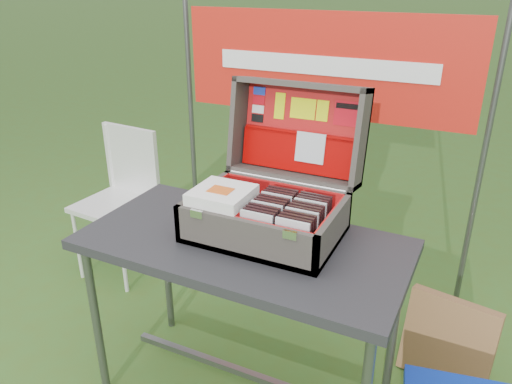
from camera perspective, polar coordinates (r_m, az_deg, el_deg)
The scene contains 86 objects.
table at distance 2.18m, azimuth -1.37°, elevation -14.68°, with size 1.27×0.64×0.79m, color #27282A, non-canonical shape.
table_top at distance 1.96m, azimuth -1.47°, elevation -6.02°, with size 1.27×0.64×0.04m, color #27282A.
table_leg_fl at distance 2.30m, azimuth -17.75°, elevation -14.15°, with size 0.04×0.04×0.75m, color #59595B.
table_leg_bl at distance 2.62m, azimuth -10.18°, elevation -8.24°, with size 0.04×0.04×0.75m, color #59595B.
table_leg_br at distance 2.25m, azimuth 15.46°, elevation -14.82°, with size 0.04×0.04×0.75m, color #59595B.
table_brace at distance 2.36m, azimuth -1.30°, elevation -19.96°, with size 1.12×0.03×0.03m, color #59595B.
suitcase at distance 1.93m, azimuth 1.87°, elevation 2.99°, with size 0.57×0.57×0.54m, color #48433E, non-canonical shape.
suitcase_base_bottom at distance 1.99m, azimuth 1.07°, elevation -4.61°, with size 0.57×0.41×0.02m, color #48433E.
suitcase_base_wall_front at distance 1.80m, azimuth -1.49°, elevation -5.42°, with size 0.57×0.02×0.15m, color #48433E.
suitcase_base_wall_back at distance 2.12m, azimuth 3.27°, elevation -0.79°, with size 0.57×0.02×0.15m, color #48433E.
suitcase_base_wall_left at distance 2.07m, azimuth -5.86°, elevation -1.43°, with size 0.02×0.41×0.15m, color #48433E.
suitcase_base_wall_right at distance 1.87m, azimuth 8.81°, elevation -4.52°, with size 0.02×0.41×0.15m, color #48433E.
suitcase_liner_floor at distance 1.98m, azimuth 1.07°, elevation -4.25°, with size 0.53×0.36×0.01m, color red.
suitcase_latch_left at distance 1.84m, azimuth -6.79°, elevation -2.51°, with size 0.05×0.01×0.03m, color silver.
suitcase_latch_right at distance 1.69m, azimuth 3.90°, elevation -4.91°, with size 0.05×0.01×0.03m, color silver.
suitcase_hinge at distance 2.10m, azimuth 3.43°, elevation 1.24°, with size 0.02×0.02×0.52m, color silver.
suitcase_lid_back at distance 2.19m, azimuth 5.33°, elevation 7.09°, with size 0.57×0.41×0.02m, color #48433E.
suitcase_lid_rim_far at distance 2.12m, azimuth 5.25°, elevation 12.14°, with size 0.57×0.02×0.15m, color #48433E.
suitcase_lid_rim_near at distance 2.16m, azimuth 4.22°, elevation 1.88°, with size 0.57×0.02×0.15m, color #48433E.
suitcase_lid_rim_left at distance 2.24m, azimuth -1.93°, elevation 7.86°, with size 0.02×0.41×0.15m, color #48433E.
suitcase_lid_rim_right at distance 2.05m, azimuth 11.94°, elevation 5.87°, with size 0.02×0.41×0.15m, color #48433E.
suitcase_lid_liner at distance 2.18m, azimuth 5.20°, elevation 7.06°, with size 0.52×0.36×0.01m, color red.
suitcase_liner_wall_front at distance 1.81m, azimuth -1.29°, elevation -4.91°, with size 0.53×0.01×0.13m, color red.
suitcase_liner_wall_back at distance 2.10m, azimuth 3.13°, elevation -0.65°, with size 0.53×0.01×0.13m, color red.
suitcase_liner_wall_left at distance 2.06m, azimuth -5.53°, elevation -1.22°, with size 0.01×0.36×0.13m, color red.
suitcase_liner_wall_right at distance 1.87m, azimuth 8.41°, elevation -4.13°, with size 0.01×0.36×0.13m, color red.
suitcase_lid_pocket at distance 2.17m, azimuth 4.77°, elevation 4.54°, with size 0.51×0.16×0.03m, color #980201.
suitcase_pocket_edge at distance 2.16m, azimuth 4.93°, elevation 6.66°, with size 0.50×0.02×0.02m, color #980201.
suitcase_pocket_cd at distance 2.13m, azimuth 6.23°, elevation 5.05°, with size 0.13×0.13×0.01m, color silver.
lid_sticker_cc_a at distance 2.24m, azimuth 0.40°, elevation 11.48°, with size 0.06×0.03×0.00m, color #1933B2.
lid_sticker_cc_b at distance 2.24m, azimuth 0.32°, elevation 10.46°, with size 0.06×0.03×0.00m, color red.
lid_sticker_cc_c at distance 2.24m, azimuth 0.23°, elevation 9.45°, with size 0.06×0.03×0.00m, color white.
lid_sticker_cc_d at distance 2.25m, azimuth 0.15°, elevation 8.44°, with size 0.06×0.03×0.00m, color black.
lid_card_neon_tall at distance 2.20m, azimuth 2.73°, elevation 9.80°, with size 0.05×0.11×0.00m, color #DDEB09.
lid_card_neon_main at distance 2.16m, azimuth 5.39°, elevation 9.47°, with size 0.11×0.09×0.00m, color #DDEB09.
lid_card_neon_small at distance 2.14m, azimuth 7.60°, elevation 9.18°, with size 0.05×0.09×0.00m, color #DDEB09.
lid_sticker_band at distance 2.11m, azimuth 10.27°, elevation 8.81°, with size 0.10×0.10×0.00m, color red.
lid_sticker_band_bar at distance 2.11m, azimuth 10.37°, elevation 9.62°, with size 0.09×0.02×0.00m, color black.
cd_left_0 at distance 1.80m, azimuth 0.05°, elevation -4.47°, with size 0.13×0.01×0.15m, color silver.
cd_left_1 at distance 1.82m, azimuth 0.35°, elevation -4.17°, with size 0.13×0.01×0.15m, color black.
cd_left_2 at distance 1.84m, azimuth 0.65°, elevation -3.87°, with size 0.13×0.01×0.15m, color black.
cd_left_3 at distance 1.86m, azimuth 0.95°, elevation -3.58°, with size 0.13×0.01×0.15m, color black.
cd_left_4 at distance 1.88m, azimuth 1.23°, elevation -3.30°, with size 0.13×0.01×0.15m, color silver.
cd_left_5 at distance 1.89m, azimuth 1.52°, elevation -3.02°, with size 0.13×0.01×0.15m, color black.
cd_left_6 at distance 1.91m, azimuth 1.79°, elevation -2.74°, with size 0.13×0.01×0.15m, color black.
cd_left_7 at distance 1.93m, azimuth 2.06°, elevation -2.47°, with size 0.13×0.01×0.15m, color black.
cd_left_8 at distance 1.95m, azimuth 2.33°, elevation -2.21°, with size 0.13×0.01×0.15m, color silver.
cd_left_9 at distance 1.97m, azimuth 2.59°, elevation -1.95°, with size 0.13×0.01×0.15m, color black.
cd_left_10 at distance 1.99m, azimuth 2.85°, elevation -1.69°, with size 0.13×0.01×0.15m, color black.
cd_left_11 at distance 2.01m, azimuth 3.10°, elevation -1.44°, with size 0.13×0.01×0.15m, color black.
cd_right_0 at distance 1.76m, azimuth 4.14°, elevation -5.38°, with size 0.13×0.01×0.15m, color silver.
cd_right_1 at distance 1.77m, azimuth 4.41°, elevation -5.06°, with size 0.13×0.01×0.15m, color black.
cd_right_2 at distance 1.79m, azimuth 4.67°, elevation -4.75°, with size 0.13×0.01×0.15m, color black.
cd_right_3 at distance 1.81m, azimuth 4.93°, elevation -4.44°, with size 0.13×0.01×0.15m, color black.
cd_right_4 at distance 1.83m, azimuth 5.19°, elevation -4.13°, with size 0.13×0.01×0.15m, color silver.
cd_right_5 at distance 1.85m, azimuth 5.44°, elevation -3.84°, with size 0.13×0.01×0.15m, color black.
cd_right_6 at distance 1.87m, azimuth 5.68°, elevation -3.55°, with size 0.13×0.01×0.15m, color black.
cd_right_7 at distance 1.89m, azimuth 5.92°, elevation -3.26°, with size 0.13×0.01×0.15m, color black.
cd_right_8 at distance 1.91m, azimuth 6.15°, elevation -2.98°, with size 0.13×0.01×0.15m, color silver.
cd_right_9 at distance 1.93m, azimuth 6.38°, elevation -2.71°, with size 0.13×0.01×0.15m, color black.
cd_right_10 at distance 1.94m, azimuth 6.61°, elevation -2.44°, with size 0.13×0.01×0.15m, color black.
cd_right_11 at distance 1.96m, azimuth 6.83°, elevation -2.18°, with size 0.13×0.01×0.15m, color black.
songbook_0 at distance 1.92m, azimuth -3.89°, elevation -0.87°, with size 0.22×0.22×0.01m, color white.
songbook_1 at distance 1.92m, azimuth -3.89°, elevation -0.73°, with size 0.22×0.22×0.01m, color white.
songbook_2 at distance 1.92m, azimuth -3.90°, elevation -0.59°, with size 0.22×0.22×0.01m, color white.
songbook_3 at distance 1.91m, azimuth -3.90°, elevation -0.46°, with size 0.22×0.22×0.01m, color white.
songbook_4 at distance 1.91m, azimuth -3.90°, elevation -0.32°, with size 0.22×0.22×0.01m, color white.
songbook_5 at distance 1.91m, azimuth -3.91°, elevation -0.19°, with size 0.22×0.22×0.01m, color white.
songbook_6 at distance 1.91m, azimuth -3.91°, elevation -0.05°, with size 0.22×0.22×0.01m, color white.
songbook_7 at distance 1.91m, azimuth -3.92°, elevation 0.09°, with size 0.22×0.22×0.01m, color white.
songbook_8 at distance 1.90m, azimuth -3.92°, elevation 0.23°, with size 0.22×0.22×0.01m, color white.
songbook_graphic at distance 1.89m, azimuth -4.07°, elevation 0.23°, with size 0.09×0.07×0.00m, color #D85919.
chair at distance 3.14m, azimuth -15.81°, elevation -1.61°, with size 0.41×0.45×0.90m, color silver, non-canonical shape.
chair_seat at distance 3.14m, azimuth -15.83°, elevation -1.45°, with size 0.41×0.41×0.03m, color silver.
chair_backrest at distance 3.19m, azimuth -14.03°, elevation 3.55°, with size 0.41×0.03×0.43m, color silver.
chair_leg_fl at distance 3.24m, azimuth -19.71°, elevation -5.71°, with size 0.02×0.02×0.46m, color silver.
chair_leg_fr at distance 3.02m, azimuth -14.95°, elevation -7.28°, with size 0.02×0.02×0.46m, color silver.
chair_leg_bl at distance 3.46m, azimuth -15.75°, elevation -3.25°, with size 0.02×0.02×0.46m, color silver.
chair_leg_br at distance 3.26m, azimuth -11.08°, elevation -4.52°, with size 0.02×0.02×0.46m, color silver.
chair_upright_left at distance 3.30m, azimuth -16.37°, elevation 3.79°, with size 0.02×0.02×0.43m, color silver.
chair_upright_right at distance 3.09m, azimuth -11.50°, elevation 2.93°, with size 0.02×0.02×0.43m, color silver.
cardboard_box at distance 2.53m, azimuth 21.07°, elevation -15.65°, with size 0.40×0.06×0.42m, color #91643F.
banner_post_left at distance 3.21m, azimuth -7.34°, elevation 7.34°, with size 0.03×0.03×1.70m, color #59595B.
banner_post_right at distance 2.74m, azimuth 24.33°, elevation 2.40°, with size 0.03×0.03×1.70m, color #59595B.
banner at distance 2.74m, azimuth 7.67°, elevation 14.15°, with size 1.60×0.01×0.55m, color red.
banner_text at distance 2.73m, azimuth 7.58°, elevation 14.12°, with size 1.20×0.00×0.10m, color white.
Camera 1 is at (0.84, -1.48, 1.75)m, focal length 35.00 mm.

